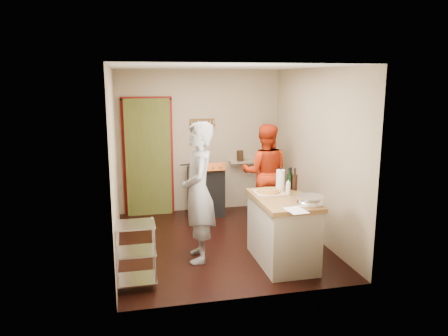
{
  "coord_description": "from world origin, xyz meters",
  "views": [
    {
      "loc": [
        -1.33,
        -6.13,
        2.45
      ],
      "look_at": [
        0.07,
        0.0,
        1.15
      ],
      "focal_mm": 35.0,
      "sensor_mm": 36.0,
      "label": 1
    }
  ],
  "objects_px": {
    "wire_shelving": "(135,252)",
    "person_red": "(265,173)",
    "island": "(283,228)",
    "stove": "(206,190)",
    "person_stripe": "(198,192)"
  },
  "relations": [
    {
      "from": "island",
      "to": "person_red",
      "type": "bearing_deg",
      "value": 79.58
    },
    {
      "from": "stove",
      "to": "person_stripe",
      "type": "distance_m",
      "value": 2.09
    },
    {
      "from": "wire_shelving",
      "to": "person_stripe",
      "type": "height_order",
      "value": "person_stripe"
    },
    {
      "from": "island",
      "to": "person_stripe",
      "type": "bearing_deg",
      "value": 162.03
    },
    {
      "from": "wire_shelving",
      "to": "person_red",
      "type": "xyz_separation_m",
      "value": [
        2.28,
        2.11,
        0.4
      ]
    },
    {
      "from": "person_stripe",
      "to": "island",
      "type": "bearing_deg",
      "value": 77.61
    },
    {
      "from": "person_stripe",
      "to": "person_red",
      "type": "bearing_deg",
      "value": 141.49
    },
    {
      "from": "island",
      "to": "stove",
      "type": "bearing_deg",
      "value": 104.93
    },
    {
      "from": "wire_shelving",
      "to": "island",
      "type": "bearing_deg",
      "value": 8.77
    },
    {
      "from": "wire_shelving",
      "to": "island",
      "type": "distance_m",
      "value": 1.97
    },
    {
      "from": "wire_shelving",
      "to": "stove",
      "type": "bearing_deg",
      "value": 63.15
    },
    {
      "from": "stove",
      "to": "person_stripe",
      "type": "relative_size",
      "value": 0.53
    },
    {
      "from": "wire_shelving",
      "to": "person_red",
      "type": "relative_size",
      "value": 0.47
    },
    {
      "from": "wire_shelving",
      "to": "person_stripe",
      "type": "distance_m",
      "value": 1.2
    },
    {
      "from": "wire_shelving",
      "to": "person_stripe",
      "type": "relative_size",
      "value": 0.42
    }
  ]
}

